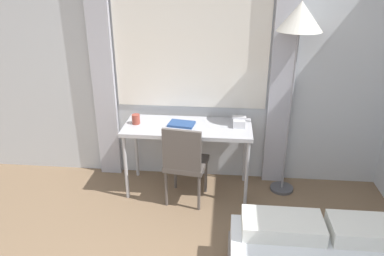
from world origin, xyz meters
The scene contains 7 objects.
wall_back_with_window centered at (0.01, 2.71, 1.35)m, with size 5.36×0.13×2.70m.
desk centered at (0.08, 2.36, 0.69)m, with size 1.32×0.55×0.75m.
desk_chair centered at (0.08, 2.10, 0.49)m, with size 0.45×0.45×0.87m.
standing_lamp centered at (1.12, 2.44, 1.76)m, with size 0.42×0.42×1.98m.
telephone centered at (0.61, 2.42, 0.80)m, with size 0.14×0.19×0.10m.
book centered at (0.02, 2.38, 0.77)m, with size 0.29×0.22×0.02m.
mug centered at (-0.46, 2.37, 0.81)m, with size 0.08×0.08×0.10m.
Camera 1 is at (0.47, -1.17, 2.26)m, focal length 35.00 mm.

